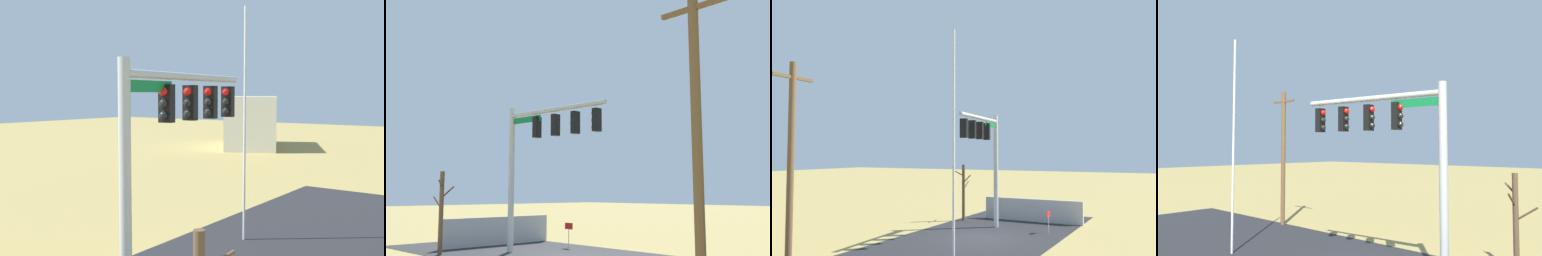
{
  "view_description": "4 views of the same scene",
  "coord_description": "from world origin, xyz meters",
  "views": [
    {
      "loc": [
        10.89,
        7.79,
        5.95
      ],
      "look_at": [
        -0.51,
        -0.47,
        4.94
      ],
      "focal_mm": 44.19,
      "sensor_mm": 36.0,
      "label": 1
    },
    {
      "loc": [
        -15.56,
        13.9,
        2.78
      ],
      "look_at": [
        -0.31,
        -0.43,
        5.56
      ],
      "focal_mm": 45.12,
      "sensor_mm": 36.0,
      "label": 2
    },
    {
      "loc": [
        -19.97,
        -9.56,
        4.48
      ],
      "look_at": [
        -0.35,
        0.74,
        5.83
      ],
      "focal_mm": 38.68,
      "sensor_mm": 36.0,
      "label": 3
    },
    {
      "loc": [
        9.19,
        -10.59,
        4.61
      ],
      "look_at": [
        -0.28,
        0.01,
        5.35
      ],
      "focal_mm": 35.22,
      "sensor_mm": 36.0,
      "label": 4
    }
  ],
  "objects": [
    {
      "name": "open_sign",
      "position": [
        2.98,
        -2.87,
        0.91
      ],
      "size": [
        0.56,
        0.04,
        1.22
      ],
      "color": "silver",
      "rests_on": "ground_plane"
    },
    {
      "name": "sidewalk_corner",
      "position": [
        4.34,
        0.48,
        0.0
      ],
      "size": [
        6.0,
        6.0,
        0.01
      ],
      "primitive_type": "cube",
      "color": "#B7B5AD",
      "rests_on": "ground_plane"
    },
    {
      "name": "signal_mast",
      "position": [
        1.54,
        0.3,
        4.85
      ],
      "size": [
        5.79,
        0.85,
        6.77
      ],
      "color": "#B2B5BA",
      "rests_on": "ground_plane"
    },
    {
      "name": "flagpole",
      "position": [
        -5.72,
        -1.62,
        4.72
      ],
      "size": [
        0.1,
        0.1,
        9.44
      ],
      "primitive_type": "cylinder",
      "color": "silver",
      "rests_on": "ground_plane"
    },
    {
      "name": "retaining_fence",
      "position": [
        6.33,
        -0.81,
        0.73
      ],
      "size": [
        0.2,
        6.58,
        1.47
      ],
      "primitive_type": "cube",
      "color": "#A8A8AD",
      "rests_on": "ground_plane"
    },
    {
      "name": "bare_tree",
      "position": [
        4.61,
        3.38,
        1.91
      ],
      "size": [
        1.27,
        1.02,
        3.71
      ],
      "color": "brown",
      "rests_on": "ground_plane"
    },
    {
      "name": "utility_pole",
      "position": [
        -8.99,
        3.72,
        4.17
      ],
      "size": [
        1.9,
        0.26,
        8.02
      ],
      "color": "brown",
      "rests_on": "ground_plane"
    }
  ]
}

